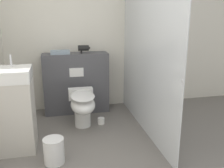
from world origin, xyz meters
TOP-DOWN VIEW (x-y plane):
  - wall_back at (0.00, 2.27)m, footprint 8.00×0.06m
  - partition_panel at (-0.20, 2.04)m, footprint 1.05×0.33m
  - shower_glass at (0.68, 1.17)m, footprint 0.04×2.15m
  - toilet at (-0.16, 1.41)m, footprint 0.36×0.64m
  - sink_vanity at (-1.01, 0.97)m, footprint 0.45×0.46m
  - hair_drier at (-0.05, 2.01)m, footprint 0.19×0.09m
  - folded_towel at (-0.43, 2.02)m, footprint 0.30×0.16m
  - spare_toilet_roll at (0.11, 1.45)m, footprint 0.10×0.10m
  - waste_bin at (-0.57, 0.56)m, footprint 0.23×0.23m

SIDE VIEW (x-z plane):
  - spare_toilet_roll at x=0.11m, z-range 0.00..0.09m
  - waste_bin at x=-0.57m, z-range 0.00..0.29m
  - toilet at x=-0.16m, z-range 0.07..0.59m
  - partition_panel at x=-0.20m, z-range 0.00..0.99m
  - sink_vanity at x=-1.01m, z-range -0.07..1.08m
  - folded_towel at x=-0.43m, z-range 0.99..1.05m
  - shower_glass at x=0.68m, z-range 0.00..2.07m
  - hair_drier at x=-0.05m, z-range 1.01..1.14m
  - wall_back at x=0.00m, z-range 0.00..2.50m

